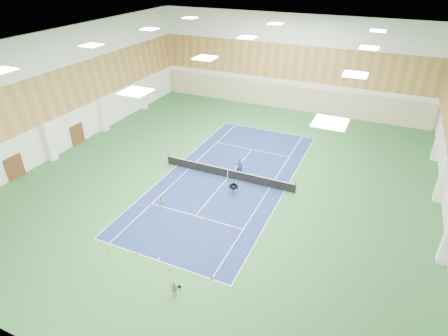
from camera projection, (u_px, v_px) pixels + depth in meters
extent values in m
plane|color=#29612F|center=(228.00, 178.00, 34.87)|extent=(40.00, 40.00, 0.00)
cube|color=navy|center=(228.00, 178.00, 34.87)|extent=(10.97, 23.77, 0.01)
cube|color=#C6B793|center=(288.00, 97.00, 49.69)|extent=(35.40, 0.16, 3.20)
cube|color=#593319|center=(15.00, 167.00, 34.40)|extent=(0.08, 1.80, 2.20)
cube|color=#593319|center=(77.00, 134.00, 40.73)|extent=(0.08, 1.80, 2.20)
imported|color=navy|center=(239.00, 166.00, 35.11)|extent=(0.69, 0.56, 1.63)
imported|color=gray|center=(162.00, 201.00, 30.75)|extent=(0.59, 0.55, 0.97)
imported|color=tan|center=(174.00, 289.00, 22.60)|extent=(0.69, 0.38, 1.12)
cone|color=#D64E0B|center=(159.00, 203.00, 31.12)|extent=(0.22, 0.22, 0.24)
cone|color=#FF5C0D|center=(184.00, 208.00, 30.57)|extent=(0.17, 0.17, 0.19)
cone|color=#FF4C0D|center=(206.00, 218.00, 29.34)|extent=(0.23, 0.23, 0.25)
cone|color=#EC5E0C|center=(237.00, 228.00, 28.37)|extent=(0.20, 0.20, 0.22)
cone|color=#FF4B0D|center=(108.00, 249.00, 26.29)|extent=(0.19, 0.19, 0.21)
cone|color=#FF560D|center=(136.00, 254.00, 25.91)|extent=(0.19, 0.19, 0.21)
cone|color=#E6410C|center=(170.00, 269.00, 24.62)|extent=(0.20, 0.20, 0.22)
cone|color=#D7460B|center=(212.00, 277.00, 23.98)|extent=(0.22, 0.22, 0.25)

